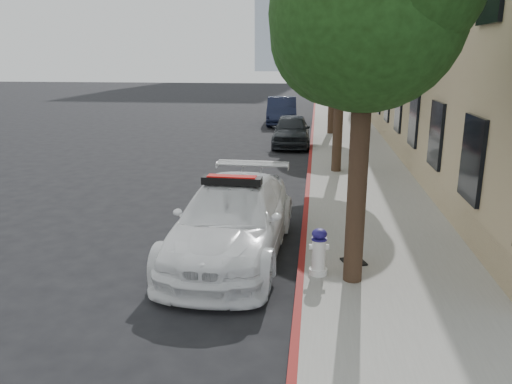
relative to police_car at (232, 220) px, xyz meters
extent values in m
plane|color=black|center=(-0.74, 0.84, -0.70)|extent=(120.00, 120.00, 0.00)
cube|color=gray|center=(2.86, 10.84, -0.63)|extent=(3.20, 50.00, 0.15)
cube|color=maroon|center=(1.32, 10.84, -0.63)|extent=(0.12, 50.00, 0.15)
cube|color=tan|center=(8.46, 15.84, 4.30)|extent=(8.00, 36.00, 10.00)
cylinder|color=black|center=(2.16, -1.16, 1.10)|extent=(0.30, 0.30, 3.30)
sphere|color=#183410|center=(2.16, -1.16, 3.55)|extent=(2.80, 2.80, 2.80)
sphere|color=#183410|center=(1.81, -0.86, 3.25)|extent=(2.10, 2.10, 2.10)
cylinder|color=black|center=(2.16, 6.84, 1.04)|extent=(0.30, 0.30, 3.19)
sphere|color=#183410|center=(2.16, 6.84, 3.44)|extent=(2.60, 2.60, 2.60)
sphere|color=#183410|center=(2.56, 6.54, 3.84)|extent=(2.08, 2.08, 2.08)
sphere|color=#183410|center=(1.81, 7.14, 3.14)|extent=(1.95, 1.95, 1.95)
cylinder|color=black|center=(2.16, 14.84, 1.15)|extent=(0.30, 0.30, 3.41)
sphere|color=#183410|center=(2.16, 14.84, 3.66)|extent=(3.00, 3.00, 3.00)
sphere|color=#183410|center=(2.56, 14.54, 4.06)|extent=(2.40, 2.40, 2.40)
sphere|color=#183410|center=(1.81, 15.14, 3.36)|extent=(2.25, 2.25, 2.25)
imported|color=white|center=(0.00, 0.00, 0.00)|extent=(2.16, 4.90, 1.40)
cube|color=black|center=(0.00, 0.00, 0.76)|extent=(1.11, 0.33, 0.14)
cube|color=#A50A07|center=(0.00, 0.00, 0.82)|extent=(0.91, 0.26, 0.06)
imported|color=black|center=(0.46, 12.08, -0.05)|extent=(1.64, 3.85, 1.30)
imported|color=black|center=(-0.42, 18.87, 0.03)|extent=(1.85, 4.57, 1.48)
cylinder|color=white|center=(1.61, -1.01, -0.51)|extent=(0.31, 0.31, 0.10)
cylinder|color=white|center=(1.61, -1.01, -0.19)|extent=(0.23, 0.23, 0.53)
ellipsoid|color=navy|center=(1.61, -1.01, 0.16)|extent=(0.25, 0.25, 0.17)
cylinder|color=white|center=(1.61, -1.01, -0.07)|extent=(0.34, 0.13, 0.10)
cylinder|color=white|center=(1.61, -1.01, -0.07)|extent=(0.11, 0.18, 0.10)
cube|color=black|center=(2.23, -0.45, -0.54)|extent=(0.48, 0.48, 0.03)
cone|color=orange|center=(2.23, -0.45, -0.18)|extent=(0.29, 0.29, 0.68)
cylinder|color=white|center=(2.23, -0.45, -0.07)|extent=(0.16, 0.16, 0.10)
camera|label=1|loc=(1.51, -8.74, 2.97)|focal=35.00mm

